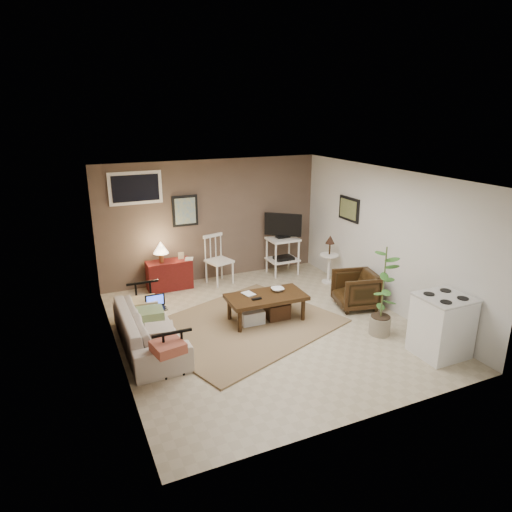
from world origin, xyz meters
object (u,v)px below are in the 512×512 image
sofa (149,322)px  tv_stand (283,242)px  side_table (329,254)px  red_console (169,272)px  coffee_table (266,306)px  spindle_chair (219,261)px  armchair (356,288)px  stove (442,325)px  potted_plant (383,288)px

sofa → tv_stand: bearing=-58.6°
side_table → red_console: bearing=161.9°
red_console → sofa: bearing=-111.1°
red_console → coffee_table: bearing=-61.8°
spindle_chair → tv_stand: size_ratio=0.75×
sofa → spindle_chair: 2.68m
sofa → armchair: 3.57m
coffee_table → side_table: bearing=29.4°
stove → armchair: bearing=93.5°
armchair → potted_plant: bearing=-1.7°
tv_stand → stove: size_ratio=1.45×
coffee_table → stove: bearing=-47.6°
spindle_chair → stove: bearing=-64.1°
armchair → red_console: bearing=-115.0°
armchair → potted_plant: 1.11m
armchair → stove: (0.11, -1.82, 0.09)m
tv_stand → side_table: bearing=-54.6°
side_table → sofa: bearing=-163.6°
coffee_table → red_console: size_ratio=1.32×
armchair → coffee_table: bearing=-81.4°
sofa → stove: (3.68, -1.91, 0.06)m
sofa → side_table: 3.95m
tv_stand → side_table: (0.59, -0.84, -0.08)m
potted_plant → stove: 0.96m
side_table → armchair: bearing=-100.3°
spindle_chair → stove: size_ratio=1.09×
spindle_chair → armchair: spindle_chair is taller
spindle_chair → sofa: bearing=-131.9°
stove → tv_stand: bearing=97.2°
tv_stand → armchair: 2.09m
coffee_table → spindle_chair: bearing=93.1°
red_console → tv_stand: bearing=-3.3°
sofa → armchair: sofa is taller
red_console → spindle_chair: same height
spindle_chair → potted_plant: (1.52, -3.07, 0.30)m
tv_stand → armchair: (0.38, -2.03, -0.33)m
tv_stand → side_table: 1.03m
spindle_chair → coffee_table: bearing=-86.9°
coffee_table → side_table: (1.89, 1.06, 0.34)m
armchair → tv_stand: bearing=-156.4°
spindle_chair → potted_plant: size_ratio=0.68×
side_table → potted_plant: (-0.48, -2.19, 0.15)m
red_console → armchair: size_ratio=1.39×
sofa → red_console: red_console is taller
tv_stand → stove: bearing=-82.8°
coffee_table → stove: stove is taller
coffee_table → sofa: 1.90m
potted_plant → armchair: bearing=75.2°
red_console → side_table: size_ratio=1.00×
armchair → stove: bearing=16.6°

